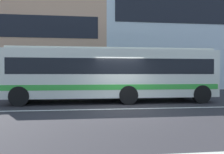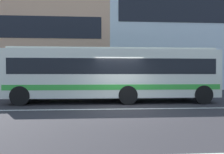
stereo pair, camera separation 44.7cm
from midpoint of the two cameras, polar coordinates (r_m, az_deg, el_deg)
ground_plane at (r=8.94m, az=4.44°, el=-9.51°), size 160.00×160.00×0.00m
lane_centre_line at (r=8.94m, az=4.44°, el=-9.48°), size 60.00×0.16×0.01m
hedge_row_far at (r=14.89m, az=-3.17°, el=-3.75°), size 12.23×1.10×0.80m
apartment_block_left at (r=26.23m, az=-24.55°, el=8.74°), size 20.93×11.53×10.44m
apartment_block_right at (r=27.36m, az=21.70°, el=12.21°), size 20.47×11.53×13.99m
transit_bus at (r=11.15m, az=1.40°, el=1.25°), size 11.63×2.62×3.04m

